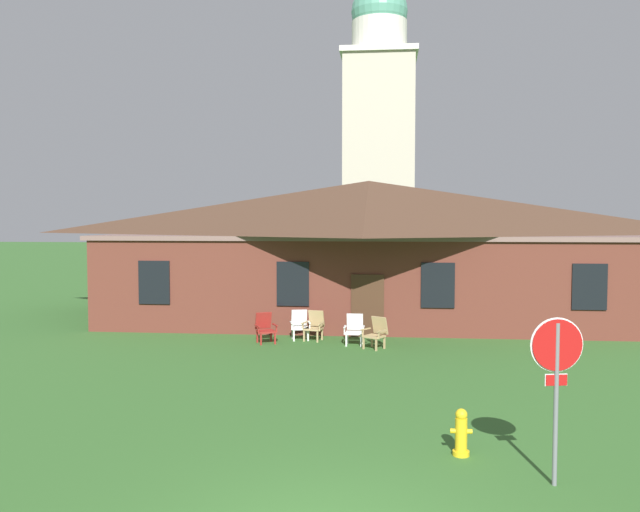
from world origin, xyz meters
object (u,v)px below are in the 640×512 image
object	(u,v)px
lawn_chair_middle	(354,329)
fire_hydrant	(461,433)
lawn_chair_left_end	(315,325)
stop_sign	(557,367)
lawn_chair_right_end	(376,332)
lawn_chair_by_porch	(265,327)
lawn_chair_near_door	(300,324)

from	to	relation	value
lawn_chair_middle	fire_hydrant	world-z (taller)	lawn_chair_middle
lawn_chair_left_end	stop_sign	bearing A→B (deg)	-66.71
lawn_chair_middle	lawn_chair_right_end	bearing A→B (deg)	-38.59
lawn_chair_by_porch	lawn_chair_middle	world-z (taller)	same
stop_sign	lawn_chair_by_porch	size ratio (longest dim) A/B	2.61
stop_sign	lawn_chair_middle	distance (m)	11.13
lawn_chair_by_porch	lawn_chair_right_end	world-z (taller)	same
lawn_chair_near_door	lawn_chair_right_end	world-z (taller)	same
stop_sign	lawn_chair_near_door	distance (m)	12.46
lawn_chair_near_door	lawn_chair_middle	size ratio (longest dim) A/B	1.00
stop_sign	lawn_chair_left_end	xyz separation A→B (m)	(-4.78, 11.11, -1.27)
lawn_chair_near_door	lawn_chair_right_end	xyz separation A→B (m)	(2.52, -1.26, 0.00)
stop_sign	lawn_chair_right_end	xyz separation A→B (m)	(-2.76, 9.96, -1.27)
lawn_chair_near_door	lawn_chair_middle	world-z (taller)	same
lawn_chair_by_porch	lawn_chair_middle	bearing A→B (deg)	0.14
stop_sign	lawn_chair_by_porch	world-z (taller)	stop_sign
stop_sign	fire_hydrant	size ratio (longest dim) A/B	3.16
lawn_chair_near_door	fire_hydrant	bearing A→B (deg)	-68.20
lawn_chair_left_end	fire_hydrant	size ratio (longest dim) A/B	1.21
stop_sign	lawn_chair_left_end	size ratio (longest dim) A/B	2.61
lawn_chair_left_end	lawn_chair_right_end	distance (m)	2.33
lawn_chair_left_end	lawn_chair_by_porch	bearing A→B (deg)	-158.12
lawn_chair_by_porch	lawn_chair_right_end	size ratio (longest dim) A/B	1.00
fire_hydrant	lawn_chair_left_end	bearing A→B (deg)	109.51
lawn_chair_middle	lawn_chair_by_porch	bearing A→B (deg)	-179.86
lawn_chair_by_porch	lawn_chair_near_door	size ratio (longest dim) A/B	1.00
lawn_chair_middle	fire_hydrant	xyz separation A→B (m)	(2.22, -9.42, -0.12)
lawn_chair_middle	lawn_chair_left_end	bearing A→B (deg)	155.56
lawn_chair_middle	lawn_chair_right_end	xyz separation A→B (m)	(0.69, -0.55, 0.00)
stop_sign	fire_hydrant	distance (m)	2.16
lawn_chair_right_end	lawn_chair_left_end	bearing A→B (deg)	150.24
lawn_chair_right_end	lawn_chair_near_door	bearing A→B (deg)	153.47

